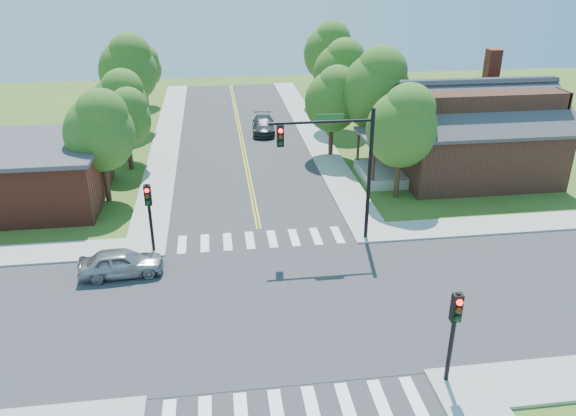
{
  "coord_description": "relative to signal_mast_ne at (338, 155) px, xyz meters",
  "views": [
    {
      "loc": [
        -2.15,
        -20.48,
        14.13
      ],
      "look_at": [
        1.35,
        5.38,
        2.2
      ],
      "focal_mm": 35.0,
      "sensor_mm": 36.0,
      "label": 1
    }
  ],
  "objects": [
    {
      "name": "tree_w_a",
      "position": [
        -12.76,
        7.15,
        -0.23
      ],
      "size": [
        4.15,
        3.94,
        7.05
      ],
      "color": "#382314",
      "rests_on": "ground"
    },
    {
      "name": "tree_w_d",
      "position": [
        -12.61,
        31.38,
        -0.99
      ],
      "size": [
        3.48,
        3.3,
        5.91
      ],
      "color": "#382314",
      "rests_on": "ground"
    },
    {
      "name": "tree_house",
      "position": [
        2.64,
        13.55,
        -0.36
      ],
      "size": [
        4.03,
        3.83,
        6.85
      ],
      "color": "#382314",
      "rests_on": "ground"
    },
    {
      "name": "house_ne",
      "position": [
        11.19,
        8.65,
        -1.52
      ],
      "size": [
        13.05,
        8.8,
        7.11
      ],
      "color": "#371B13",
      "rests_on": "ground"
    },
    {
      "name": "road_ns",
      "position": [
        -3.91,
        -5.59,
        -4.83
      ],
      "size": [
        10.0,
        90.0,
        0.04
      ],
      "primitive_type": "cube",
      "color": "#2D2D30",
      "rests_on": "ground"
    },
    {
      "name": "tree_e_a",
      "position": [
        5.16,
        5.3,
        -0.1
      ],
      "size": [
        4.27,
        4.06,
        7.26
      ],
      "color": "#382314",
      "rests_on": "ground"
    },
    {
      "name": "tree_e_d",
      "position": [
        5.49,
        29.07,
        0.56
      ],
      "size": [
        4.85,
        4.61,
        8.25
      ],
      "color": "#382314",
      "rests_on": "ground"
    },
    {
      "name": "signal_pole_se",
      "position": [
        1.69,
        -11.21,
        -2.19
      ],
      "size": [
        0.34,
        0.42,
        3.8
      ],
      "color": "black",
      "rests_on": "ground"
    },
    {
      "name": "car_dgrey",
      "position": [
        -1.92,
        20.16,
        -4.19
      ],
      "size": [
        2.47,
        4.81,
        1.32
      ],
      "primitive_type": "imported",
      "rotation": [
        0.0,
        0.0,
        -0.07
      ],
      "color": "#282A2C",
      "rests_on": "ground"
    },
    {
      "name": "signal_pole_nw",
      "position": [
        -9.51,
        -0.01,
        -2.19
      ],
      "size": [
        0.34,
        0.42,
        3.8
      ],
      "color": "black",
      "rests_on": "ground"
    },
    {
      "name": "signal_mast_ne",
      "position": [
        0.0,
        0.0,
        0.0
      ],
      "size": [
        5.3,
        0.42,
        7.2
      ],
      "color": "black",
      "rests_on": "ground"
    },
    {
      "name": "centerline",
      "position": [
        -3.91,
        -5.59,
        -4.8
      ],
      "size": [
        0.3,
        90.0,
        0.01
      ],
      "color": "yellow",
      "rests_on": "ground"
    },
    {
      "name": "tree_w_b",
      "position": [
        -12.58,
        14.57,
        -0.39
      ],
      "size": [
        4.01,
        3.81,
        6.81
      ],
      "color": "#382314",
      "rests_on": "ground"
    },
    {
      "name": "crosswalk_south",
      "position": [
        -3.91,
        -11.79,
        -4.8
      ],
      "size": [
        8.85,
        2.0,
        0.01
      ],
      "color": "white",
      "rests_on": "ground"
    },
    {
      "name": "building_nw",
      "position": [
        -18.11,
        7.61,
        -2.97
      ],
      "size": [
        10.4,
        8.4,
        3.73
      ],
      "color": "maroon",
      "rests_on": "ground"
    },
    {
      "name": "sidewalk_ne",
      "position": [
        11.9,
        10.23,
        -4.78
      ],
      "size": [
        40.0,
        40.0,
        0.14
      ],
      "color": "#9E9B93",
      "rests_on": "ground"
    },
    {
      "name": "sidewalk_nw",
      "position": [
        -19.73,
        10.23,
        -4.78
      ],
      "size": [
        40.0,
        40.0,
        0.14
      ],
      "color": "#9E9B93",
      "rests_on": "ground"
    },
    {
      "name": "tree_e_c",
      "position": [
        4.77,
        20.49,
        0.26
      ],
      "size": [
        4.59,
        4.36,
        7.8
      ],
      "color": "#382314",
      "rests_on": "ground"
    },
    {
      "name": "road_ew",
      "position": [
        -3.91,
        -5.59,
        -4.83
      ],
      "size": [
        90.0,
        10.0,
        0.04
      ],
      "primitive_type": "cube",
      "color": "#2D2D30",
      "rests_on": "ground"
    },
    {
      "name": "car_silver",
      "position": [
        -10.82,
        -2.09,
        -4.18
      ],
      "size": [
        2.1,
        4.13,
        1.34
      ],
      "primitive_type": "imported",
      "rotation": [
        0.0,
        0.0,
        1.64
      ],
      "color": "#A5A6AB",
      "rests_on": "ground"
    },
    {
      "name": "ground",
      "position": [
        -3.91,
        -5.59,
        -4.85
      ],
      "size": [
        100.0,
        100.0,
        0.0
      ],
      "primitive_type": "plane",
      "color": "#3E5B1C",
      "rests_on": "ground"
    },
    {
      "name": "crosswalk_north",
      "position": [
        -3.91,
        0.61,
        -4.8
      ],
      "size": [
        8.85,
        2.0,
        0.01
      ],
      "color": "white",
      "rests_on": "ground"
    },
    {
      "name": "tree_e_b",
      "position": [
        5.48,
        12.33,
        0.63
      ],
      "size": [
        4.92,
        4.67,
        8.36
      ],
      "color": "#382314",
      "rests_on": "ground"
    },
    {
      "name": "tree_bldg",
      "position": [
        -12.03,
        12.71,
        -0.99
      ],
      "size": [
        3.47,
        3.3,
        5.9
      ],
      "color": "#382314",
      "rests_on": "ground"
    },
    {
      "name": "intersection_patch",
      "position": [
        -3.91,
        -5.59,
        -4.85
      ],
      "size": [
        10.2,
        10.2,
        0.06
      ],
      "primitive_type": "cube",
      "color": "#2D2D30",
      "rests_on": "ground"
    },
    {
      "name": "tree_w_c",
      "position": [
        -12.9,
        22.74,
        0.54
      ],
      "size": [
        4.84,
        4.6,
        8.23
      ],
      "color": "#382314",
      "rests_on": "ground"
    }
  ]
}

